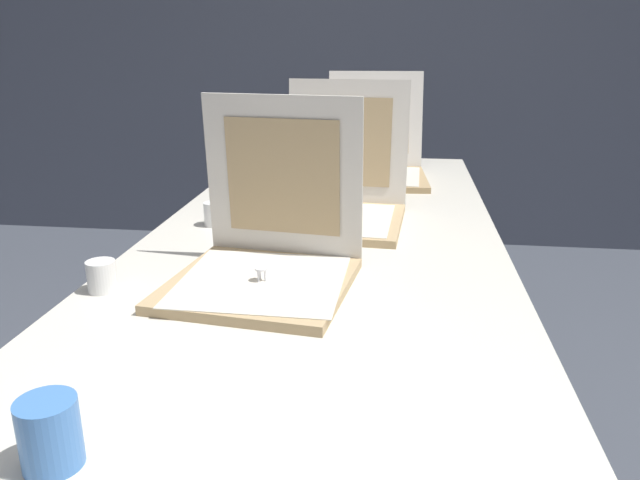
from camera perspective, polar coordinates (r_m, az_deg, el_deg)
wall_back at (r=3.88m, az=4.56°, el=18.90°), size 10.00×0.10×2.60m
table at (r=1.71m, az=0.13°, el=-1.21°), size 0.98×2.48×0.72m
pizza_box_front at (r=1.39m, az=-5.07°, el=-1.68°), size 0.43×0.43×0.41m
pizza_box_middle at (r=1.86m, az=1.69°, el=3.52°), size 0.41×0.46×0.40m
pizza_box_back at (r=2.44m, az=5.11°, el=7.00°), size 0.42×0.50×0.40m
cup_white_mid at (r=1.84m, az=-9.69°, el=2.39°), size 0.06×0.06×0.07m
cup_white_far at (r=2.11m, az=-4.91°, el=4.60°), size 0.06×0.06×0.07m
cup_white_near_left at (r=1.43m, az=-19.48°, el=-3.17°), size 0.06×0.06×0.07m
cup_printed_front at (r=0.90m, az=-23.65°, el=-16.02°), size 0.08×0.08×0.09m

